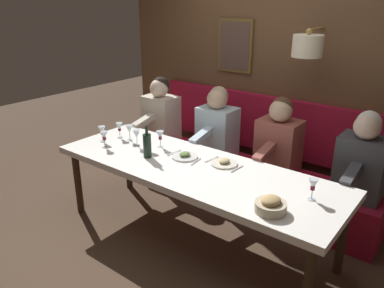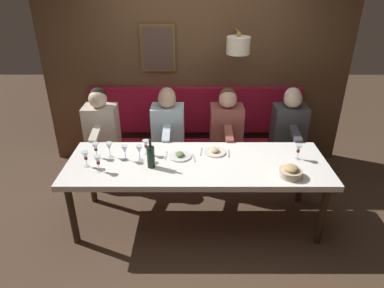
% 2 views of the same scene
% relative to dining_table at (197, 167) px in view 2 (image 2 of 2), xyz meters
% --- Properties ---
extents(ground_plane, '(12.00, 12.00, 0.00)m').
position_rel_dining_table_xyz_m(ground_plane, '(0.00, 0.00, -0.68)').
color(ground_plane, '#4C3828').
extents(dining_table, '(0.90, 2.65, 0.74)m').
position_rel_dining_table_xyz_m(dining_table, '(0.00, 0.00, 0.00)').
color(dining_table, white).
rests_on(dining_table, ground_plane).
extents(banquette_bench, '(0.52, 2.85, 0.45)m').
position_rel_dining_table_xyz_m(banquette_bench, '(0.89, 0.00, -0.45)').
color(banquette_bench, maroon).
rests_on(banquette_bench, ground_plane).
extents(back_wall_panel, '(0.59, 4.05, 2.90)m').
position_rel_dining_table_xyz_m(back_wall_panel, '(1.46, -0.00, 0.69)').
color(back_wall_panel, brown).
rests_on(back_wall_panel, ground_plane).
extents(diner_nearest, '(0.60, 0.40, 0.79)m').
position_rel_dining_table_xyz_m(diner_nearest, '(0.88, -1.16, 0.14)').
color(diner_nearest, '#3D3D42').
rests_on(diner_nearest, banquette_bench).
extents(diner_near, '(0.60, 0.40, 0.79)m').
position_rel_dining_table_xyz_m(diner_near, '(0.88, -0.38, 0.14)').
color(diner_near, '#934C42').
rests_on(diner_near, banquette_bench).
extents(diner_middle, '(0.60, 0.40, 0.79)m').
position_rel_dining_table_xyz_m(diner_middle, '(0.88, 0.35, 0.14)').
color(diner_middle, silver).
rests_on(diner_middle, banquette_bench).
extents(diner_far, '(0.60, 0.40, 0.79)m').
position_rel_dining_table_xyz_m(diner_far, '(0.88, 1.19, 0.14)').
color(diner_far, beige).
rests_on(diner_far, banquette_bench).
extents(place_setting_0, '(0.24, 0.32, 0.05)m').
position_rel_dining_table_xyz_m(place_setting_0, '(0.11, 0.18, 0.08)').
color(place_setting_0, silver).
rests_on(place_setting_0, dining_table).
extents(place_setting_1, '(0.24, 0.32, 0.05)m').
position_rel_dining_table_xyz_m(place_setting_1, '(0.20, -0.19, 0.08)').
color(place_setting_1, silver).
rests_on(place_setting_1, dining_table).
extents(wine_glass_0, '(0.07, 0.07, 0.16)m').
position_rel_dining_table_xyz_m(wine_glass_0, '(0.04, 0.59, 0.18)').
color(wine_glass_0, silver).
rests_on(wine_glass_0, dining_table).
extents(wine_glass_1, '(0.07, 0.07, 0.16)m').
position_rel_dining_table_xyz_m(wine_glass_1, '(-0.18, 0.95, 0.18)').
color(wine_glass_1, silver).
rests_on(wine_glass_1, dining_table).
extents(wine_glass_2, '(0.07, 0.07, 0.16)m').
position_rel_dining_table_xyz_m(wine_glass_2, '(0.07, -1.04, 0.18)').
color(wine_glass_2, silver).
rests_on(wine_glass_2, dining_table).
extents(wine_glass_3, '(0.07, 0.07, 0.16)m').
position_rel_dining_table_xyz_m(wine_glass_3, '(0.11, 0.91, 0.18)').
color(wine_glass_3, silver).
rests_on(wine_glass_3, dining_table).
extents(wine_glass_4, '(0.07, 0.07, 0.16)m').
position_rel_dining_table_xyz_m(wine_glass_4, '(0.17, 0.54, 0.18)').
color(wine_glass_4, silver).
rests_on(wine_glass_4, dining_table).
extents(wine_glass_5, '(0.07, 0.07, 0.16)m').
position_rel_dining_table_xyz_m(wine_glass_5, '(0.10, 1.05, 0.18)').
color(wine_glass_5, silver).
rests_on(wine_glass_5, dining_table).
extents(wine_glass_6, '(0.07, 0.07, 0.16)m').
position_rel_dining_table_xyz_m(wine_glass_6, '(0.04, 0.74, 0.18)').
color(wine_glass_6, silver).
rests_on(wine_glass_6, dining_table).
extents(wine_glass_7, '(0.07, 0.07, 0.16)m').
position_rel_dining_table_xyz_m(wine_glass_7, '(-0.09, 1.10, 0.18)').
color(wine_glass_7, silver).
rests_on(wine_glass_7, dining_table).
extents(wine_bottle, '(0.08, 0.08, 0.30)m').
position_rel_dining_table_xyz_m(wine_bottle, '(-0.10, 0.46, 0.18)').
color(wine_bottle, black).
rests_on(wine_bottle, dining_table).
extents(bread_bowl, '(0.22, 0.22, 0.12)m').
position_rel_dining_table_xyz_m(bread_bowl, '(-0.27, -0.88, 0.11)').
color(bread_bowl, beige).
rests_on(bread_bowl, dining_table).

